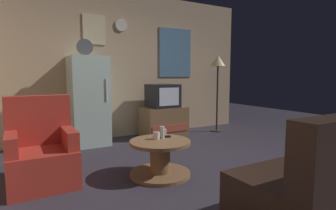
{
  "coord_description": "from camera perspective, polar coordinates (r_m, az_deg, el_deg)",
  "views": [
    {
      "loc": [
        -1.95,
        -2.54,
        1.2
      ],
      "look_at": [
        0.02,
        0.9,
        0.75
      ],
      "focal_mm": 28.98,
      "sensor_mm": 36.0,
      "label": 1
    }
  ],
  "objects": [
    {
      "name": "remote_control",
      "position": [
        3.37,
        -0.75,
        -6.67
      ],
      "size": [
        0.16,
        0.07,
        0.02
      ],
      "primitive_type": "cube",
      "rotation": [
        0.0,
        0.0,
        -0.21
      ],
      "color": "black",
      "rests_on": "coffee_table"
    },
    {
      "name": "crt_tv",
      "position": [
        5.18,
        -1.12,
        1.95
      ],
      "size": [
        0.54,
        0.51,
        0.44
      ],
      "color": "black",
      "rests_on": "tv_stand"
    },
    {
      "name": "tv_stand",
      "position": [
        5.26,
        -0.9,
        -3.55
      ],
      "size": [
        0.84,
        0.53,
        0.57
      ],
      "color": "brown",
      "rests_on": "ground_plane"
    },
    {
      "name": "armchair",
      "position": [
        3.31,
        -25.05,
        -9.22
      ],
      "size": [
        0.68,
        0.68,
        0.96
      ],
      "color": "#A52D23",
      "rests_on": "ground_plane"
    },
    {
      "name": "ground_plane",
      "position": [
        3.42,
        7.39,
        -14.13
      ],
      "size": [
        12.0,
        12.0,
        0.0
      ],
      "primitive_type": "plane",
      "color": "#2D2833"
    },
    {
      "name": "wine_glass",
      "position": [
        3.29,
        -1.21,
        -5.83
      ],
      "size": [
        0.05,
        0.05,
        0.15
      ],
      "primitive_type": "cylinder",
      "color": "silver",
      "rests_on": "coffee_table"
    },
    {
      "name": "wall_with_art",
      "position": [
        5.36,
        -8.51,
        8.23
      ],
      "size": [
        5.2,
        0.12,
        2.73
      ],
      "color": "tan",
      "rests_on": "ground_plane"
    },
    {
      "name": "couch",
      "position": [
        2.74,
        31.78,
        -13.36
      ],
      "size": [
        1.7,
        0.8,
        0.92
      ],
      "color": "black",
      "rests_on": "ground_plane"
    },
    {
      "name": "fridge",
      "position": [
        4.78,
        -16.37,
        0.86
      ],
      "size": [
        0.6,
        0.62,
        1.77
      ],
      "color": "silver",
      "rests_on": "ground_plane"
    },
    {
      "name": "mug_ceramic_white",
      "position": [
        3.28,
        -2.4,
        -6.42
      ],
      "size": [
        0.08,
        0.08,
        0.09
      ],
      "primitive_type": "cylinder",
      "color": "silver",
      "rests_on": "coffee_table"
    },
    {
      "name": "coffee_table",
      "position": [
        3.28,
        -1.66,
        -11.08
      ],
      "size": [
        0.72,
        0.72,
        0.42
      ],
      "color": "brown",
      "rests_on": "ground_plane"
    },
    {
      "name": "standing_lamp",
      "position": [
        5.75,
        10.44,
        7.93
      ],
      "size": [
        0.32,
        0.32,
        1.59
      ],
      "color": "#332D28",
      "rests_on": "ground_plane"
    },
    {
      "name": "mug_ceramic_tan",
      "position": [
        3.43,
        -0.96,
        -5.85
      ],
      "size": [
        0.08,
        0.08,
        0.09
      ],
      "primitive_type": "cylinder",
      "color": "tan",
      "rests_on": "coffee_table"
    }
  ]
}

